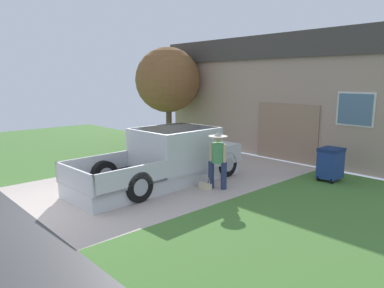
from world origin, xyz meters
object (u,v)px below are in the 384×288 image
Objects in this scene: handbag at (205,185)px; wheeled_trash_bin at (330,163)px; person_with_hat at (218,157)px; pickup_truck at (171,157)px; house_with_garage at (304,94)px; front_yard_tree at (168,80)px.

handbag is 4.00m from wheeled_trash_bin.
person_with_hat is 0.87m from handbag.
pickup_truck is at bearing -172.28° from handbag.
person_with_hat is at bearing 16.23° from pickup_truck.
house_with_garage is at bearing -103.25° from person_with_hat.
house_with_garage is 2.50× the size of front_yard_tree.
house_with_garage reaches higher than front_yard_tree.
person_with_hat is 7.35m from front_yard_tree.
wheeled_trash_bin is (1.79, 3.15, -0.36)m from person_with_hat.
pickup_truck is at bearing -8.45° from person_with_hat.
pickup_truck is at bearing -131.96° from wheeled_trash_bin.
house_with_garage is 6.21m from front_yard_tree.
house_with_garage is at bearing 90.33° from pickup_truck.
house_with_garage reaches higher than wheeled_trash_bin.
house_with_garage is (-0.32, 8.06, 1.67)m from pickup_truck.
house_with_garage reaches higher than pickup_truck.
house_with_garage is 5.99m from wheeled_trash_bin.
front_yard_tree is at bearing 179.13° from wheeled_trash_bin.
person_with_hat is at bearing -119.60° from wheeled_trash_bin.
front_yard_tree reaches higher than pickup_truck.
house_with_garage is at bearing 44.20° from front_yard_tree.
wheeled_trash_bin is at bearing -50.96° from house_with_garage.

